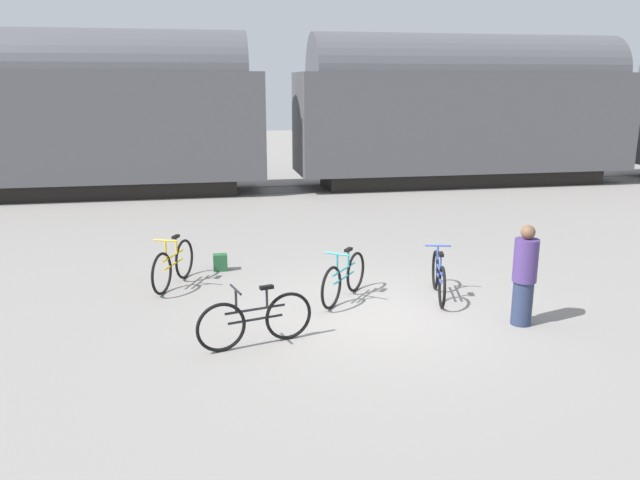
# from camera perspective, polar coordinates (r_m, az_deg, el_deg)

# --- Properties ---
(ground_plane) EXTENTS (80.00, 80.00, 0.00)m
(ground_plane) POSITION_cam_1_polar(r_m,az_deg,el_deg) (10.46, 5.09, -6.57)
(ground_plane) COLOR gray
(freight_train) EXTENTS (53.03, 2.80, 5.37)m
(freight_train) POSITION_cam_1_polar(r_m,az_deg,el_deg) (21.91, -3.70, 11.95)
(freight_train) COLOR black
(freight_train) RESTS_ON ground_plane
(rail_near) EXTENTS (65.03, 0.07, 0.01)m
(rail_near) POSITION_cam_1_polar(r_m,az_deg,el_deg) (21.50, -3.34, 4.32)
(rail_near) COLOR #4C4238
(rail_near) RESTS_ON ground_plane
(rail_far) EXTENTS (65.03, 0.07, 0.01)m
(rail_far) POSITION_cam_1_polar(r_m,az_deg,el_deg) (22.91, -3.81, 4.93)
(rail_far) COLOR #4C4238
(rail_far) RESTS_ON ground_plane
(bicycle_teal) EXTENTS (1.10, 1.41, 0.91)m
(bicycle_teal) POSITION_cam_1_polar(r_m,az_deg,el_deg) (10.89, 2.20, -3.53)
(bicycle_teal) COLOR black
(bicycle_teal) RESTS_ON ground_plane
(bicycle_blue) EXTENTS (0.54, 1.68, 0.89)m
(bicycle_blue) POSITION_cam_1_polar(r_m,az_deg,el_deg) (11.18, 10.79, -3.33)
(bicycle_blue) COLOR black
(bicycle_blue) RESTS_ON ground_plane
(bicycle_black) EXTENTS (1.71, 0.55, 0.91)m
(bicycle_black) POSITION_cam_1_polar(r_m,az_deg,el_deg) (9.08, -5.91, -7.31)
(bicycle_black) COLOR black
(bicycle_black) RESTS_ON ground_plane
(bicycle_yellow) EXTENTS (0.72, 1.62, 0.96)m
(bicycle_yellow) POSITION_cam_1_polar(r_m,az_deg,el_deg) (11.92, -13.26, -2.24)
(bicycle_yellow) COLOR black
(bicycle_yellow) RESTS_ON ground_plane
(person_in_purple) EXTENTS (0.37, 0.37, 1.60)m
(person_in_purple) POSITION_cam_1_polar(r_m,az_deg,el_deg) (10.17, 18.18, -3.15)
(person_in_purple) COLOR #283351
(person_in_purple) RESTS_ON ground_plane
(backpack) EXTENTS (0.28, 0.20, 0.34)m
(backpack) POSITION_cam_1_polar(r_m,az_deg,el_deg) (12.76, -9.10, -2.04)
(backpack) COLOR #235633
(backpack) RESTS_ON ground_plane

